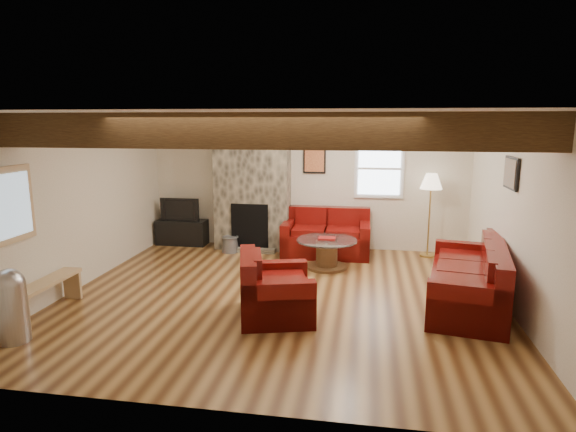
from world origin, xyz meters
name	(u,v)px	position (x,y,z in m)	size (l,w,h in m)	color
room	(281,208)	(0.00, 0.00, 1.25)	(8.00, 8.00, 8.00)	#532F16
oak_beam	(260,131)	(0.00, -1.25, 2.31)	(6.00, 0.36, 0.38)	black
chimney_breast	(252,185)	(-1.00, 2.49, 1.22)	(1.40, 0.67, 2.50)	#37332B
back_window	(379,168)	(1.35, 2.71, 1.55)	(0.90, 0.08, 1.10)	white
hatch_window	(2,207)	(-2.96, -1.50, 1.45)	(0.08, 1.00, 0.90)	tan
ceiling_dome	(353,119)	(0.90, 0.90, 2.44)	(0.40, 0.40, 0.18)	#EEE3CA
artwork_back	(314,159)	(0.15, 2.71, 1.70)	(0.42, 0.06, 0.52)	black
artwork_right	(510,173)	(2.96, 0.30, 1.75)	(0.06, 0.55, 0.42)	black
sofa_three	(467,274)	(2.48, 0.11, 0.42)	(2.17, 0.91, 0.84)	#4D0508
loveseat	(326,233)	(0.43, 2.23, 0.42)	(1.57, 0.90, 0.83)	#4D0508
armchair_red	(276,285)	(0.05, -0.68, 0.40)	(1.00, 0.87, 0.81)	#4D0508
coffee_table	(327,254)	(0.51, 1.42, 0.25)	(1.00, 1.00, 0.52)	#402314
tv_cabinet	(182,232)	(-2.45, 2.53, 0.24)	(0.98, 0.39, 0.49)	black
television	(181,209)	(-2.45, 2.53, 0.71)	(0.78, 0.10, 0.45)	black
floor_lamp	(431,186)	(2.25, 2.43, 1.28)	(0.39, 0.39, 1.50)	tan
pine_bench	(48,297)	(-2.83, -1.06, 0.21)	(0.27, 1.14, 0.43)	tan
pedal_bin	(11,306)	(-2.69, -1.85, 0.42)	(0.34, 0.34, 0.84)	#B2B1B7
coal_bucket	(230,244)	(-1.35, 2.13, 0.15)	(0.32, 0.32, 0.30)	slate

